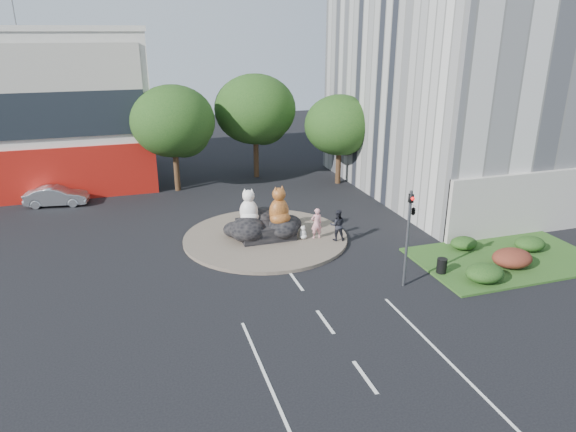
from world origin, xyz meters
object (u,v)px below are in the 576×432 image
object	(u,v)px
cat_tabby	(279,205)
kitten_calico	(247,235)
pedestrian_dark	(337,225)
parked_car	(56,196)
kitten_white	(303,232)
pedestrian_pink	(317,223)
cat_white	(249,205)
litter_bin	(442,266)

from	to	relation	value
cat_tabby	kitten_calico	xyz separation A→B (m)	(-2.03, -0.24, -1.59)
pedestrian_dark	parked_car	world-z (taller)	pedestrian_dark
kitten_white	parked_car	size ratio (longest dim) A/B	0.20
cat_tabby	pedestrian_pink	size ratio (longest dim) A/B	1.25
cat_white	cat_tabby	size ratio (longest dim) A/B	0.91
cat_tabby	litter_bin	world-z (taller)	cat_tabby
cat_tabby	pedestrian_pink	world-z (taller)	cat_tabby
pedestrian_dark	litter_bin	world-z (taller)	pedestrian_dark
cat_white	litter_bin	world-z (taller)	cat_white
pedestrian_dark	litter_bin	bearing A→B (deg)	137.63
cat_tabby	cat_white	bearing A→B (deg)	138.01
kitten_calico	litter_bin	bearing A→B (deg)	11.53
kitten_calico	parked_car	bearing A→B (deg)	-175.55
pedestrian_pink	parked_car	xyz separation A→B (m)	(-15.69, 12.04, -0.43)
cat_white	kitten_calico	xyz separation A→B (m)	(-0.36, -1.01, -1.48)
cat_white	kitten_white	xyz separation A→B (m)	(2.99, -1.39, -1.54)
cat_white	litter_bin	xyz separation A→B (m)	(8.43, -7.82, -1.65)
cat_tabby	litter_bin	distance (m)	9.92
kitten_white	parked_car	bearing A→B (deg)	122.85
cat_tabby	litter_bin	xyz separation A→B (m)	(6.76, -7.05, -1.77)
pedestrian_pink	cat_white	bearing A→B (deg)	-21.29
cat_white	kitten_white	size ratio (longest dim) A/B	2.51
litter_bin	pedestrian_pink	bearing A→B (deg)	126.50
cat_tabby	kitten_calico	size ratio (longest dim) A/B	2.40
cat_white	litter_bin	distance (m)	11.62
pedestrian_dark	cat_white	bearing A→B (deg)	-9.42
kitten_white	cat_white	bearing A→B (deg)	136.57
kitten_white	litter_bin	size ratio (longest dim) A/B	1.08
pedestrian_dark	parked_car	distance (m)	21.04
cat_tabby	parked_car	distance (m)	17.70
kitten_calico	litter_bin	world-z (taller)	kitten_calico
cat_tabby	parked_car	xyz separation A→B (m)	(-13.57, 11.25, -1.57)
pedestrian_pink	litter_bin	size ratio (longest dim) A/B	2.39
kitten_white	pedestrian_pink	xyz separation A→B (m)	(0.80, -0.17, 0.52)
kitten_calico	pedestrian_pink	xyz separation A→B (m)	(4.15, -0.55, 0.46)
pedestrian_pink	kitten_white	bearing A→B (deg)	-10.96
kitten_white	pedestrian_dark	size ratio (longest dim) A/B	0.45
cat_white	pedestrian_dark	size ratio (longest dim) A/B	1.12
kitten_calico	pedestrian_pink	distance (m)	4.21
pedestrian_dark	litter_bin	distance (m)	6.66
kitten_calico	pedestrian_pink	world-z (taller)	pedestrian_pink
cat_white	parked_car	bearing A→B (deg)	159.09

